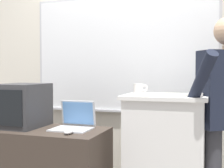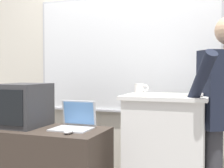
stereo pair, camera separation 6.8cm
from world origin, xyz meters
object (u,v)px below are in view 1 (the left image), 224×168
crt_monitor (22,105)px  coffee_mug (139,88)px  wireless_keyboard (166,94)px  computer_mouse_by_laptop (69,132)px  laptop (75,121)px  lectern_podium (165,161)px  computer_mouse_by_keyboard (199,94)px

crt_monitor → coffee_mug: bearing=20.2°
wireless_keyboard → computer_mouse_by_laptop: bearing=-156.4°
wireless_keyboard → crt_monitor: (-1.21, -0.13, -0.11)m
crt_monitor → coffee_mug: (0.94, 0.35, 0.14)m
computer_mouse_by_laptop → coffee_mug: 0.74m
laptop → wireless_keyboard: 0.78m
lectern_podium → crt_monitor: bearing=-171.1°
wireless_keyboard → computer_mouse_by_keyboard: size_ratio=4.24×
wireless_keyboard → crt_monitor: bearing=-173.9°
computer_mouse_by_laptop → crt_monitor: size_ratio=0.23×
wireless_keyboard → coffee_mug: (-0.27, 0.22, 0.03)m
crt_monitor → laptop: bearing=7.6°
crt_monitor → coffee_mug: size_ratio=3.46×
laptop → computer_mouse_by_keyboard: computer_mouse_by_keyboard is taller
computer_mouse_by_keyboard → coffee_mug: bearing=158.6°
coffee_mug → lectern_podium: bearing=-32.4°
lectern_podium → laptop: 0.80m
lectern_podium → crt_monitor: 1.28m
laptop → coffee_mug: size_ratio=2.50×
lectern_podium → coffee_mug: bearing=147.6°
computer_mouse_by_keyboard → crt_monitor: (-1.46, -0.15, -0.12)m
lectern_podium → wireless_keyboard: wireless_keyboard is taller
laptop → wireless_keyboard: bearing=5.1°
laptop → computer_mouse_by_laptop: (0.06, -0.23, -0.05)m
computer_mouse_by_keyboard → crt_monitor: size_ratio=0.23×
crt_monitor → wireless_keyboard: bearing=6.1°
lectern_podium → laptop: bearing=-170.4°
laptop → computer_mouse_by_laptop: laptop is taller
wireless_keyboard → coffee_mug: size_ratio=3.38×
coffee_mug → laptop: bearing=-149.1°
laptop → computer_mouse_by_laptop: size_ratio=3.13×
wireless_keyboard → computer_mouse_by_keyboard: (0.25, 0.02, 0.01)m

